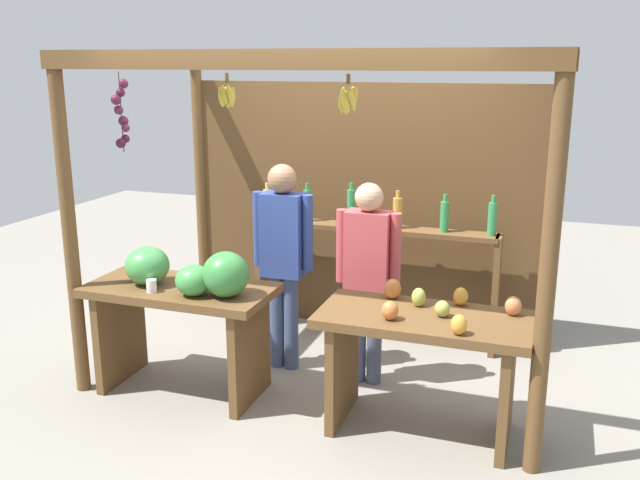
# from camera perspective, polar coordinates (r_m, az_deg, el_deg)

# --- Properties ---
(ground_plane) EXTENTS (12.00, 12.00, 0.00)m
(ground_plane) POSITION_cam_1_polar(r_m,az_deg,el_deg) (5.54, 0.65, -10.45)
(ground_plane) COLOR gray
(ground_plane) RESTS_ON ground
(market_stall) EXTENTS (3.29, 1.98, 2.41)m
(market_stall) POSITION_cam_1_polar(r_m,az_deg,el_deg) (5.53, 2.12, 4.66)
(market_stall) COLOR brown
(market_stall) RESTS_ON ground
(fruit_counter_left) EXTENTS (1.33, 0.64, 1.11)m
(fruit_counter_left) POSITION_cam_1_polar(r_m,az_deg,el_deg) (4.97, -11.10, -4.78)
(fruit_counter_left) COLOR brown
(fruit_counter_left) RESTS_ON ground
(fruit_counter_right) EXTENTS (1.33, 0.64, 0.93)m
(fruit_counter_right) POSITION_cam_1_polar(r_m,az_deg,el_deg) (4.48, 8.54, -8.60)
(fruit_counter_right) COLOR brown
(fruit_counter_right) RESTS_ON ground
(bottle_shelf_unit) EXTENTS (2.11, 0.22, 1.36)m
(bottle_shelf_unit) POSITION_cam_1_polar(r_m,az_deg,el_deg) (5.85, 4.37, -0.74)
(bottle_shelf_unit) COLOR brown
(bottle_shelf_unit) RESTS_ON ground
(vendor_man) EXTENTS (0.48, 0.22, 1.61)m
(vendor_man) POSITION_cam_1_polar(r_m,az_deg,el_deg) (5.23, -3.06, -0.72)
(vendor_man) COLOR #3F4F78
(vendor_man) RESTS_ON ground
(vendor_woman) EXTENTS (0.48, 0.20, 1.51)m
(vendor_woman) POSITION_cam_1_polar(r_m,az_deg,el_deg) (5.01, 3.96, -2.21)
(vendor_woman) COLOR #4A536D
(vendor_woman) RESTS_ON ground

